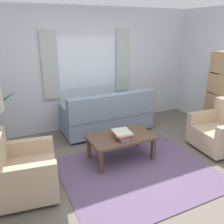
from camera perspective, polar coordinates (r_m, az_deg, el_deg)
The scene contains 9 objects.
ground_plane at distance 3.91m, azimuth 6.37°, elevation -14.26°, with size 6.24×6.24×0.00m, color #6B6056.
wall_back at distance 5.36m, azimuth -6.02°, elevation 10.23°, with size 5.32×0.12×2.60m, color silver.
window_with_curtains at distance 5.26m, azimuth -5.77°, elevation 11.71°, with size 1.98×0.07×1.40m.
area_rug at distance 3.91m, azimuth 6.37°, elevation -14.19°, with size 2.34×1.96×0.01m, color #604C6B.
couch at distance 5.11m, azimuth -0.93°, elevation -1.00°, with size 1.90×0.82×0.92m.
armchair_left at distance 3.49m, azimuth -21.13°, elevation -13.26°, with size 0.93×0.95×0.88m.
armchair_right at distance 4.87m, azimuth 24.75°, elevation -4.19°, with size 0.88×0.90×0.88m.
coffee_table at distance 4.06m, azimuth 2.20°, elevation -6.52°, with size 1.10×0.64×0.44m.
book_stack_on_table at distance 3.96m, azimuth 2.47°, elevation -5.37°, with size 0.31×0.36×0.12m.
Camera 1 is at (-1.77, -2.72, 2.18)m, focal length 37.96 mm.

